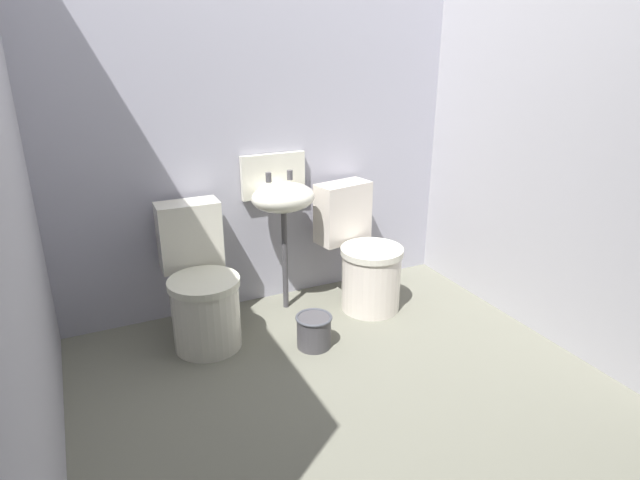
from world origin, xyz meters
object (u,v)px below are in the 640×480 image
object	(u,v)px
toilet_left	(201,289)
sink	(282,196)
bucket	(314,330)
toilet_right	(362,258)

from	to	relation	value
toilet_left	sink	world-z (taller)	sink
bucket	sink	bearing A→B (deg)	86.25
toilet_left	bucket	distance (m)	0.69
toilet_left	bucket	world-z (taller)	toilet_left
toilet_left	toilet_right	distance (m)	1.06
toilet_right	sink	distance (m)	0.67
toilet_right	bucket	world-z (taller)	toilet_right
sink	bucket	xyz separation A→B (m)	(-0.04, -0.54, -0.65)
sink	bucket	bearing A→B (deg)	-93.75
sink	toilet_right	bearing A→B (deg)	-21.39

